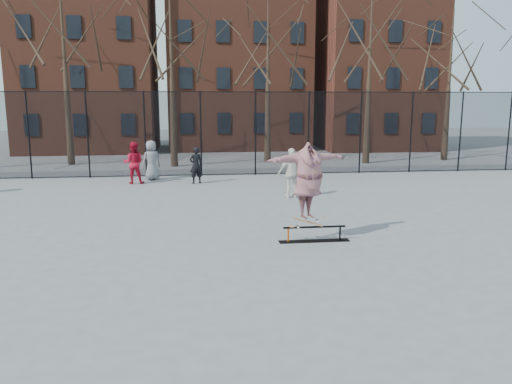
{
  "coord_description": "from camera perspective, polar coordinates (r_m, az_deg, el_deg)",
  "views": [
    {
      "loc": [
        -1.57,
        -10.82,
        3.64
      ],
      "look_at": [
        -0.12,
        1.5,
        1.32
      ],
      "focal_mm": 35.0,
      "sensor_mm": 36.0,
      "label": 1
    }
  ],
  "objects": [
    {
      "name": "fence",
      "position": [
        23.92,
        -2.98,
        6.8
      ],
      "size": [
        34.03,
        0.07,
        4.0
      ],
      "color": "black",
      "rests_on": "ground"
    },
    {
      "name": "bystander_red",
      "position": [
        22.27,
        -13.82,
        3.26
      ],
      "size": [
        0.89,
        0.7,
        1.81
      ],
      "primitive_type": "imported",
      "rotation": [
        0.0,
        0.0,
        3.12
      ],
      "color": "#AD0F26",
      "rests_on": "ground"
    },
    {
      "name": "ground",
      "position": [
        11.52,
        1.48,
        -7.81
      ],
      "size": [
        100.0,
        100.0,
        0.0
      ],
      "primitive_type": "plane",
      "color": "slate"
    },
    {
      "name": "bystander_black",
      "position": [
        21.82,
        -6.88,
        3.06
      ],
      "size": [
        0.68,
        0.56,
        1.6
      ],
      "primitive_type": "imported",
      "rotation": [
        0.0,
        0.0,
        3.5
      ],
      "color": "black",
      "rests_on": "ground"
    },
    {
      "name": "skateboard",
      "position": [
        12.93,
        5.91,
        -3.7
      ],
      "size": [
        0.83,
        0.2,
        0.1
      ],
      "primitive_type": null,
      "color": "#A37241",
      "rests_on": "skate_rail"
    },
    {
      "name": "rowhouses",
      "position": [
        36.97,
        -3.23,
        14.36
      ],
      "size": [
        29.0,
        7.0,
        13.0
      ],
      "color": "brown",
      "rests_on": "ground"
    },
    {
      "name": "tree_row",
      "position": [
        28.24,
        -4.17,
        18.14
      ],
      "size": [
        33.66,
        7.46,
        10.67
      ],
      "color": "black",
      "rests_on": "ground"
    },
    {
      "name": "bystander_white",
      "position": [
        18.54,
        4.14,
        2.17
      ],
      "size": [
        1.14,
        0.62,
        1.85
      ],
      "primitive_type": "imported",
      "rotation": [
        0.0,
        0.0,
        3.3
      ],
      "color": "silver",
      "rests_on": "ground"
    },
    {
      "name": "bystander_extra",
      "position": [
        23.08,
        -11.85,
        3.57
      ],
      "size": [
        1.05,
        0.92,
        1.8
      ],
      "primitive_type": "imported",
      "rotation": [
        0.0,
        0.0,
        3.63
      ],
      "color": "slate",
      "rests_on": "ground"
    },
    {
      "name": "skate_rail",
      "position": [
        13.04,
        6.67,
        -4.94
      ],
      "size": [
        1.85,
        0.28,
        0.41
      ],
      "color": "black",
      "rests_on": "ground"
    },
    {
      "name": "skater",
      "position": [
        12.71,
        5.99,
        0.75
      ],
      "size": [
        2.45,
        1.5,
        1.94
      ],
      "primitive_type": "imported",
      "rotation": [
        0.0,
        0.0,
        0.39
      ],
      "color": "#533688",
      "rests_on": "skateboard"
    }
  ]
}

